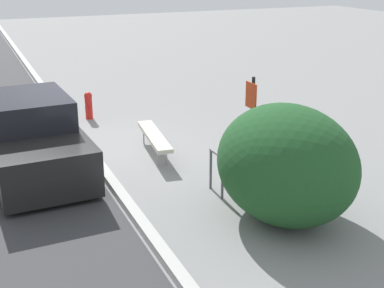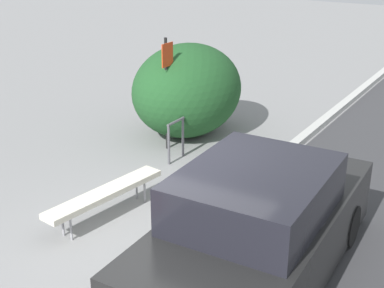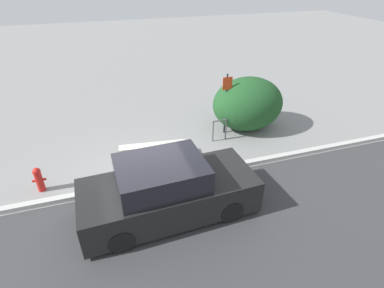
{
  "view_description": "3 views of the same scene",
  "coord_description": "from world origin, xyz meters",
  "px_view_note": "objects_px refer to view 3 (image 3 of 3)",
  "views": [
    {
      "loc": [
        11.45,
        -2.39,
        4.28
      ],
      "look_at": [
        2.07,
        1.65,
        0.69
      ],
      "focal_mm": 50.0,
      "sensor_mm": 36.0,
      "label": 1
    },
    {
      "loc": [
        -4.98,
        -3.72,
        4.18
      ],
      "look_at": [
        1.9,
        0.63,
        0.95
      ],
      "focal_mm": 50.0,
      "sensor_mm": 36.0,
      "label": 2
    },
    {
      "loc": [
        -0.76,
        -6.99,
        5.58
      ],
      "look_at": [
        1.62,
        0.49,
        0.81
      ],
      "focal_mm": 28.0,
      "sensor_mm": 36.0,
      "label": 3
    }
  ],
  "objects_px": {
    "bike_rack": "(220,128)",
    "sign_post": "(226,99)",
    "fire_hydrant": "(39,179)",
    "bench": "(153,146)",
    "parked_car_near": "(167,191)"
  },
  "relations": [
    {
      "from": "bike_rack",
      "to": "fire_hydrant",
      "type": "distance_m",
      "value": 5.99
    },
    {
      "from": "parked_car_near",
      "to": "sign_post",
      "type": "bearing_deg",
      "value": 46.58
    },
    {
      "from": "bench",
      "to": "sign_post",
      "type": "xyz_separation_m",
      "value": [
        2.91,
        0.84,
        0.96
      ]
    },
    {
      "from": "bike_rack",
      "to": "sign_post",
      "type": "bearing_deg",
      "value": 49.74
    },
    {
      "from": "bench",
      "to": "bike_rack",
      "type": "xyz_separation_m",
      "value": [
        2.5,
        0.36,
        0.08
      ]
    },
    {
      "from": "bench",
      "to": "bike_rack",
      "type": "height_order",
      "value": "bike_rack"
    },
    {
      "from": "fire_hydrant",
      "to": "parked_car_near",
      "type": "bearing_deg",
      "value": -30.9
    },
    {
      "from": "bench",
      "to": "sign_post",
      "type": "height_order",
      "value": "sign_post"
    },
    {
      "from": "bench",
      "to": "parked_car_near",
      "type": "xyz_separation_m",
      "value": [
        -0.15,
        -2.67,
        0.28
      ]
    },
    {
      "from": "bench",
      "to": "fire_hydrant",
      "type": "xyz_separation_m",
      "value": [
        -3.39,
        -0.73,
        -0.02
      ]
    },
    {
      "from": "sign_post",
      "to": "fire_hydrant",
      "type": "height_order",
      "value": "sign_post"
    },
    {
      "from": "fire_hydrant",
      "to": "parked_car_near",
      "type": "height_order",
      "value": "parked_car_near"
    },
    {
      "from": "bike_rack",
      "to": "sign_post",
      "type": "distance_m",
      "value": 1.08
    },
    {
      "from": "fire_hydrant",
      "to": "sign_post",
      "type": "bearing_deg",
      "value": 13.99
    },
    {
      "from": "bike_rack",
      "to": "sign_post",
      "type": "xyz_separation_m",
      "value": [
        0.41,
        0.48,
        0.88
      ]
    }
  ]
}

